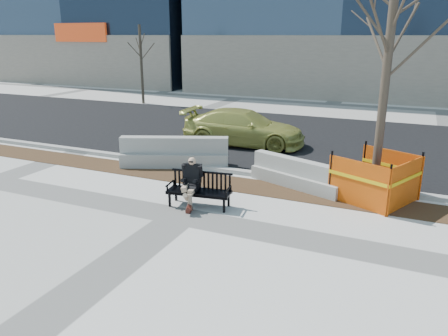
{
  "coord_description": "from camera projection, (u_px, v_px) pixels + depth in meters",
  "views": [
    {
      "loc": [
        4.7,
        -8.11,
        4.05
      ],
      "look_at": [
        0.51,
        1.32,
        0.87
      ],
      "focal_mm": 34.79,
      "sensor_mm": 36.0,
      "label": 1
    }
  ],
  "objects": [
    {
      "name": "asphalt_street",
      "position": [
        286.0,
        138.0,
        17.78
      ],
      "size": [
        60.0,
        10.4,
        0.01
      ],
      "primitive_type": "cube",
      "color": "black",
      "rests_on": "ground"
    },
    {
      "name": "tree_fence",
      "position": [
        373.0,
        199.0,
        11.16
      ],
      "size": [
        3.34,
        3.34,
        6.31
      ],
      "primitive_type": null,
      "rotation": [
        0.0,
        0.0,
        -0.42
      ],
      "color": "#FF5D0C",
      "rests_on": "ground"
    },
    {
      "name": "curb",
      "position": [
        238.0,
        172.0,
        13.18
      ],
      "size": [
        60.0,
        0.25,
        0.12
      ],
      "primitive_type": "cube",
      "color": "#9E9B93",
      "rests_on": "ground"
    },
    {
      "name": "seated_man",
      "position": [
        192.0,
        205.0,
        10.78
      ],
      "size": [
        0.63,
        0.92,
        1.2
      ],
      "primitive_type": null,
      "rotation": [
        0.0,
        0.0,
        0.14
      ],
      "color": "black",
      "rests_on": "ground"
    },
    {
      "name": "sedan",
      "position": [
        243.0,
        145.0,
        16.64
      ],
      "size": [
        4.75,
        2.2,
        1.34
      ],
      "primitive_type": "imported",
      "rotation": [
        0.0,
        0.0,
        1.64
      ],
      "color": "#ADAD4B",
      "rests_on": "ground"
    },
    {
      "name": "far_tree_left",
      "position": [
        143.0,
        103.0,
        26.63
      ],
      "size": [
        1.95,
        1.95,
        4.97
      ],
      "primitive_type": null,
      "rotation": [
        0.0,
        0.0,
        -0.06
      ],
      "color": "#483D2E",
      "rests_on": "ground"
    },
    {
      "name": "mulch_strip",
      "position": [
        226.0,
        183.0,
        12.37
      ],
      "size": [
        40.0,
        1.2,
        0.02
      ],
      "primitive_type": "cube",
      "color": "#47301C",
      "rests_on": "ground"
    },
    {
      "name": "ground",
      "position": [
        181.0,
        216.0,
        10.1
      ],
      "size": [
        120.0,
        120.0,
        0.0
      ],
      "primitive_type": "plane",
      "color": "beige",
      "rests_on": "ground"
    },
    {
      "name": "jersey_barrier_right",
      "position": [
        296.0,
        187.0,
        12.07
      ],
      "size": [
        2.81,
        1.49,
        0.8
      ],
      "primitive_type": null,
      "rotation": [
        0.0,
        0.0,
        -0.35
      ],
      "color": "#A2A098",
      "rests_on": "ground"
    },
    {
      "name": "bench",
      "position": [
        199.0,
        206.0,
        10.69
      ],
      "size": [
        1.66,
        0.79,
        0.85
      ],
      "primitive_type": null,
      "rotation": [
        0.0,
        0.0,
        0.14
      ],
      "color": "black",
      "rests_on": "ground"
    },
    {
      "name": "jersey_barrier_left",
      "position": [
        175.0,
        166.0,
        13.91
      ],
      "size": [
        3.41,
        1.92,
        0.98
      ],
      "primitive_type": null,
      "rotation": [
        0.0,
        0.0,
        0.39
      ],
      "color": "gray",
      "rests_on": "ground"
    }
  ]
}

